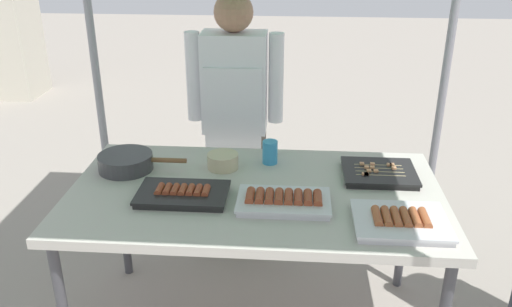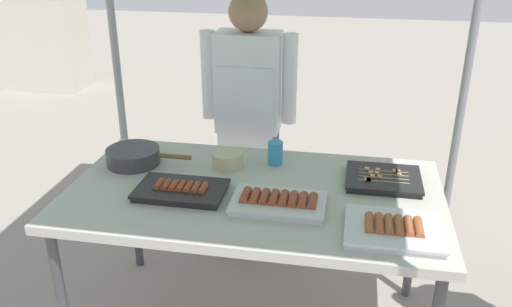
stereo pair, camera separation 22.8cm
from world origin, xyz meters
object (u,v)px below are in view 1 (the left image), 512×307
at_px(tray_meat_skewers, 379,173).
at_px(tray_pork_links, 284,201).
at_px(cooking_wok, 126,161).
at_px(condiment_bowl, 223,161).
at_px(drink_cup_near_edge, 270,152).
at_px(tray_spring_rolls, 400,221).
at_px(tray_grilled_sausages, 183,194).
at_px(vendor_woman, 235,109).
at_px(stall_table, 255,201).

relative_size(tray_meat_skewers, tray_pork_links, 0.86).
xyz_separation_m(cooking_wok, condiment_bowl, (0.44, 0.05, -0.01)).
bearing_deg(tray_pork_links, drink_cup_near_edge, 100.57).
height_order(tray_spring_rolls, condiment_bowl, condiment_bowl).
xyz_separation_m(tray_grilled_sausages, condiment_bowl, (0.13, 0.31, 0.02)).
height_order(tray_grilled_sausages, condiment_bowl, condiment_bowl).
bearing_deg(cooking_wok, vendor_woman, 50.81).
distance_m(cooking_wok, drink_cup_near_edge, 0.67).
xyz_separation_m(tray_grilled_sausages, tray_meat_skewers, (0.84, 0.27, -0.00)).
height_order(tray_pork_links, drink_cup_near_edge, drink_cup_near_edge).
distance_m(cooking_wok, vendor_woman, 0.71).
xyz_separation_m(tray_pork_links, condiment_bowl, (-0.29, 0.34, 0.01)).
height_order(condiment_bowl, vendor_woman, vendor_woman).
bearing_deg(tray_spring_rolls, tray_pork_links, 164.58).
distance_m(stall_table, drink_cup_near_edge, 0.31).
bearing_deg(tray_grilled_sausages, stall_table, 17.25).
xyz_separation_m(stall_table, condiment_bowl, (-0.17, 0.21, 0.09)).
relative_size(tray_spring_rolls, vendor_woman, 0.24).
relative_size(stall_table, tray_meat_skewers, 4.93).
bearing_deg(vendor_woman, condiment_bowl, 89.66).
bearing_deg(stall_table, tray_meat_skewers, 17.91).
height_order(stall_table, tray_grilled_sausages, tray_grilled_sausages).
relative_size(tray_meat_skewers, cooking_wok, 0.79).
xyz_separation_m(tray_spring_rolls, cooking_wok, (-1.18, 0.41, 0.02)).
bearing_deg(vendor_woman, stall_table, 103.02).
bearing_deg(tray_meat_skewers, drink_cup_near_edge, 167.69).
bearing_deg(tray_pork_links, tray_grilled_sausages, 175.28).
distance_m(tray_grilled_sausages, vendor_woman, 0.82).
height_order(stall_table, condiment_bowl, condiment_bowl).
height_order(tray_grilled_sausages, tray_pork_links, tray_pork_links).
relative_size(tray_meat_skewers, drink_cup_near_edge, 2.92).
bearing_deg(stall_table, tray_pork_links, -45.18).
bearing_deg(tray_spring_rolls, condiment_bowl, 147.86).
height_order(tray_meat_skewers, drink_cup_near_edge, drink_cup_near_edge).
xyz_separation_m(tray_meat_skewers, cooking_wok, (-1.16, -0.01, 0.02)).
bearing_deg(tray_spring_rolls, tray_meat_skewers, 93.25).
xyz_separation_m(tray_meat_skewers, drink_cup_near_edge, (-0.50, 0.11, 0.04)).
xyz_separation_m(tray_spring_rolls, drink_cup_near_edge, (-0.52, 0.53, 0.04)).
bearing_deg(drink_cup_near_edge, condiment_bowl, -161.87).
xyz_separation_m(stall_table, tray_meat_skewers, (0.55, 0.18, 0.07)).
distance_m(tray_meat_skewers, vendor_woman, 0.89).
height_order(tray_grilled_sausages, cooking_wok, cooking_wok).
bearing_deg(cooking_wok, tray_grilled_sausages, -38.92).
relative_size(tray_grilled_sausages, drink_cup_near_edge, 3.39).
relative_size(stall_table, vendor_woman, 1.08).
relative_size(stall_table, tray_grilled_sausages, 4.25).
bearing_deg(drink_cup_near_edge, vendor_woman, 116.60).
bearing_deg(drink_cup_near_edge, tray_spring_rolls, -45.67).
xyz_separation_m(condiment_bowl, drink_cup_near_edge, (0.22, 0.07, 0.02)).
height_order(tray_grilled_sausages, vendor_woman, vendor_woman).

